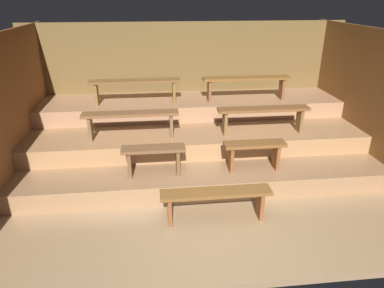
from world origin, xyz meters
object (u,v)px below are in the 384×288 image
Objects in this scene: bench_lower_left at (154,155)px; bench_floor_center at (216,197)px; bench_upper_left at (135,85)px; bench_middle_left at (131,118)px; bench_lower_right at (254,150)px; bench_middle_right at (263,113)px; bench_upper_right at (246,82)px.

bench_floor_center is at bearing -45.98° from bench_lower_left.
bench_lower_left is 0.56× the size of bench_upper_left.
bench_upper_left is at bearing 112.94° from bench_floor_center.
bench_lower_right is at bearing -22.01° from bench_middle_left.
bench_floor_center is 1.56× the size of bench_lower_left.
bench_upper_left is (-2.15, 0.98, 0.30)m from bench_middle_right.
bench_middle_left is 2.21m from bench_middle_right.
bench_lower_left is at bearing -65.37° from bench_middle_left.
bench_lower_left and bench_lower_right have the same top height.
bench_lower_left is 1.52m from bench_lower_right.
bench_floor_center is 1.17m from bench_lower_left.
bench_lower_right is at bearing 48.33° from bench_floor_center.
bench_upper_right is (0.29, 1.73, 0.63)m from bench_lower_right.
bench_floor_center is 2.89m from bench_upper_right.
bench_middle_left and bench_middle_right have the same top height.
bench_lower_left is at bearing -157.99° from bench_middle_right.
bench_lower_left is 0.60× the size of bench_middle_right.
bench_upper_right is at bearing 0.00° from bench_upper_left.
bench_floor_center is at bearing -131.67° from bench_lower_right.
bench_upper_left is (-1.81, 1.73, 0.63)m from bench_lower_right.
bench_middle_right is 0.93× the size of bench_upper_left.
bench_middle_left is at bearing 157.99° from bench_lower_right.
bench_upper_left reaches higher than bench_floor_center.
bench_lower_left is 1.00× the size of bench_lower_right.
bench_upper_right reaches higher than bench_lower_left.
bench_middle_left reaches higher than bench_floor_center.
bench_middle_left reaches higher than bench_lower_left.
bench_middle_right reaches higher than bench_lower_left.
bench_upper_right is (1.02, 2.55, 0.91)m from bench_floor_center.
bench_upper_right is at bearing 80.50° from bench_lower_right.
bench_lower_left is at bearing -136.19° from bench_upper_right.
bench_upper_right is (2.15, 0.98, 0.30)m from bench_middle_left.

